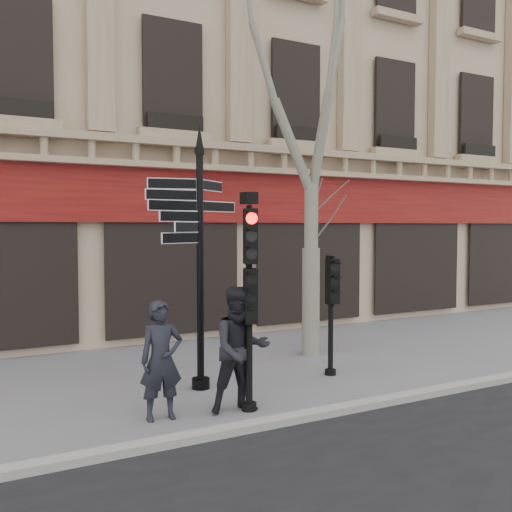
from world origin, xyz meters
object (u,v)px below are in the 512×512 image
Objects in this scene: traffic_signal_secondary at (331,294)px; fingerpost at (200,212)px; pedestrian_a at (161,360)px; traffic_signal_main at (249,274)px; plane_tree at (312,60)px; pedestrian_b at (241,350)px.

fingerpost is at bearing -173.69° from traffic_signal_secondary.
pedestrian_a is (-1.13, -1.21, -2.22)m from fingerpost.
traffic_signal_main is at bearing -7.75° from pedestrian_a.
traffic_signal_main reaches higher than pedestrian_a.
pedestrian_a is at bearing -152.88° from traffic_signal_secondary.
traffic_signal_main is 0.37× the size of plane_tree.
plane_tree is 5.20× the size of pedestrian_a.
plane_tree reaches higher than pedestrian_a.
traffic_signal_main is at bearing 3.83° from pedestrian_b.
pedestrian_b is at bearing -141.99° from traffic_signal_secondary.
pedestrian_b is at bearing -164.38° from traffic_signal_main.
traffic_signal_main is 1.84m from pedestrian_a.
traffic_signal_secondary reaches higher than pedestrian_a.
traffic_signal_secondary is 5.17m from plane_tree.
fingerpost is at bearing 99.12° from pedestrian_b.
traffic_signal_secondary is at bearing 31.37° from pedestrian_b.
pedestrian_b is at bearing -102.00° from fingerpost.
plane_tree reaches higher than traffic_signal_secondary.
traffic_signal_main is 1.50× the size of traffic_signal_secondary.
pedestrian_b is at bearing -138.89° from plane_tree.
pedestrian_b reaches higher than pedestrian_a.
plane_tree is at bearing 82.77° from traffic_signal_secondary.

